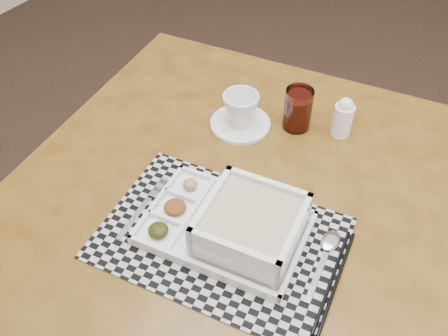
{
  "coord_description": "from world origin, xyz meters",
  "views": [
    {
      "loc": [
        0.3,
        -1.36,
        1.58
      ],
      "look_at": [
        -0.08,
        -0.77,
        0.87
      ],
      "focal_mm": 40.0,
      "sensor_mm": 36.0,
      "label": 1
    }
  ],
  "objects_px": {
    "serving_tray": "(243,227)",
    "creamer_bottle": "(343,117)",
    "dining_table": "(246,219)",
    "cup": "(241,109)",
    "juice_glass": "(298,110)"
  },
  "relations": [
    {
      "from": "cup",
      "to": "juice_glass",
      "type": "height_order",
      "value": "juice_glass"
    },
    {
      "from": "serving_tray",
      "to": "creamer_bottle",
      "type": "relative_size",
      "value": 3.29
    },
    {
      "from": "dining_table",
      "to": "creamer_bottle",
      "type": "bearing_deg",
      "value": 73.98
    },
    {
      "from": "dining_table",
      "to": "creamer_bottle",
      "type": "height_order",
      "value": "creamer_bottle"
    },
    {
      "from": "cup",
      "to": "creamer_bottle",
      "type": "relative_size",
      "value": 0.85
    },
    {
      "from": "dining_table",
      "to": "juice_glass",
      "type": "height_order",
      "value": "juice_glass"
    },
    {
      "from": "serving_tray",
      "to": "creamer_bottle",
      "type": "height_order",
      "value": "creamer_bottle"
    },
    {
      "from": "cup",
      "to": "dining_table",
      "type": "bearing_deg",
      "value": -77.56
    },
    {
      "from": "serving_tray",
      "to": "cup",
      "type": "bearing_deg",
      "value": 121.89
    },
    {
      "from": "creamer_bottle",
      "to": "serving_tray",
      "type": "bearing_deg",
      "value": -95.28
    },
    {
      "from": "creamer_bottle",
      "to": "juice_glass",
      "type": "bearing_deg",
      "value": -161.71
    },
    {
      "from": "cup",
      "to": "juice_glass",
      "type": "bearing_deg",
      "value": 8.98
    },
    {
      "from": "juice_glass",
      "to": "creamer_bottle",
      "type": "height_order",
      "value": "juice_glass"
    },
    {
      "from": "serving_tray",
      "to": "creamer_bottle",
      "type": "xyz_separation_m",
      "value": [
        0.04,
        0.4,
        0.01
      ]
    },
    {
      "from": "dining_table",
      "to": "juice_glass",
      "type": "distance_m",
      "value": 0.3
    }
  ]
}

